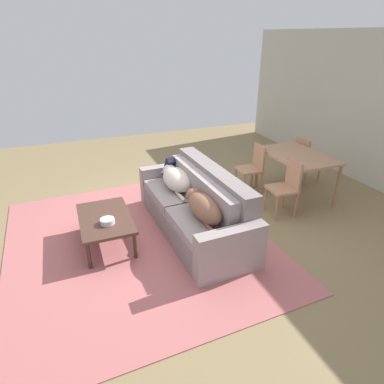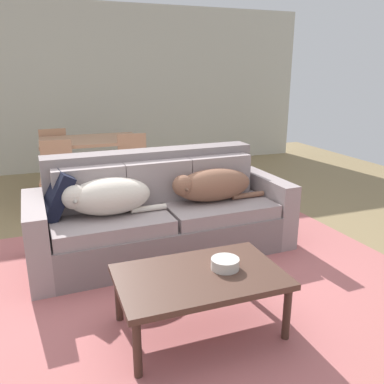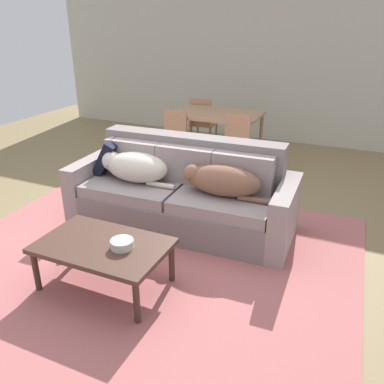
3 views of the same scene
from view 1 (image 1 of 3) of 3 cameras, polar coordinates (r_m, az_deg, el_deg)
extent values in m
plane|color=#8C764E|center=(5.03, -4.01, -5.51)|extent=(10.00, 10.00, 0.00)
cube|color=#BC6665|center=(4.68, -9.27, -8.37)|extent=(3.89, 3.52, 0.01)
cube|color=gray|center=(4.78, 0.11, -4.80)|extent=(2.04, 0.96, 0.35)
cube|color=gray|center=(5.08, -2.17, 0.12)|extent=(1.00, 0.89, 0.12)
cube|color=gray|center=(4.27, 2.84, -5.22)|extent=(1.00, 0.89, 0.12)
cube|color=gray|center=(4.67, 3.75, 1.55)|extent=(2.02, 0.31, 0.45)
cube|color=gray|center=(5.13, -1.33, 3.44)|extent=(0.62, 0.18, 0.38)
cube|color=gray|center=(4.61, 1.64, 0.75)|extent=(0.62, 0.18, 0.38)
cube|color=gray|center=(4.11, 5.33, -2.61)|extent=(0.62, 0.18, 0.38)
cube|color=gray|center=(5.62, -4.37, 1.64)|extent=(0.20, 0.89, 0.63)
cube|color=gray|center=(3.90, 6.70, -10.43)|extent=(0.20, 0.89, 0.63)
ellipsoid|color=beige|center=(4.97, -2.52, 2.20)|extent=(0.71, 0.42, 0.31)
sphere|color=beige|center=(5.20, -3.92, 3.71)|extent=(0.21, 0.21, 0.21)
cone|color=#A3978B|center=(5.18, -4.89, 3.45)|extent=(0.10, 0.12, 0.09)
cylinder|color=beige|center=(4.73, -2.01, -0.73)|extent=(0.31, 0.06, 0.05)
ellipsoid|color=brown|center=(4.17, 2.17, -2.72)|extent=(0.75, 0.33, 0.30)
sphere|color=brown|center=(4.40, 0.17, -0.60)|extent=(0.19, 0.19, 0.19)
cone|color=brown|center=(4.37, -0.88, -0.91)|extent=(0.09, 0.11, 0.09)
cylinder|color=brown|center=(3.95, 3.44, -6.56)|extent=(0.34, 0.06, 0.05)
cube|color=black|center=(5.37, -2.70, 4.35)|extent=(0.34, 0.44, 0.41)
cube|color=#4D3227|center=(4.53, -14.82, -4.45)|extent=(1.05, 0.66, 0.04)
cylinder|color=#422A21|center=(5.04, -18.48, -4.45)|extent=(0.05, 0.05, 0.37)
cylinder|color=#422A21|center=(4.23, -17.38, -10.53)|extent=(0.05, 0.05, 0.37)
cylinder|color=#422A21|center=(5.07, -12.19, -3.40)|extent=(0.05, 0.05, 0.37)
cylinder|color=#422A21|center=(4.27, -9.83, -9.20)|extent=(0.05, 0.05, 0.37)
cylinder|color=silver|center=(4.35, -14.42, -4.92)|extent=(0.18, 0.18, 0.07)
cube|color=tan|center=(5.83, 17.81, 6.03)|extent=(1.28, 0.87, 0.04)
cylinder|color=#996D50|center=(6.19, 11.22, 4.06)|extent=(0.05, 0.05, 0.74)
cylinder|color=#996D50|center=(5.33, 17.87, -0.39)|extent=(0.05, 0.05, 0.74)
cylinder|color=#996D50|center=(6.62, 16.87, 4.86)|extent=(0.05, 0.05, 0.74)
cylinder|color=#996D50|center=(5.82, 23.79, 0.85)|extent=(0.05, 0.05, 0.74)
cube|color=tan|center=(5.94, 9.82, 3.84)|extent=(0.42, 0.42, 0.04)
cube|color=tan|center=(5.94, 11.53, 6.06)|extent=(0.36, 0.06, 0.42)
cylinder|color=#A27355|center=(6.09, 7.51, 2.28)|extent=(0.04, 0.04, 0.41)
cylinder|color=#A27355|center=(5.81, 8.93, 1.01)|extent=(0.04, 0.04, 0.41)
cylinder|color=#A27355|center=(6.24, 10.34, 2.65)|extent=(0.04, 0.04, 0.41)
cylinder|color=#A27355|center=(5.97, 11.85, 1.43)|extent=(0.04, 0.04, 0.41)
cube|color=tan|center=(5.27, 15.27, 0.48)|extent=(0.42, 0.42, 0.04)
cube|color=tan|center=(5.28, 17.21, 3.03)|extent=(0.36, 0.06, 0.42)
cylinder|color=#A27355|center=(5.41, 12.53, -1.22)|extent=(0.04, 0.04, 0.42)
cylinder|color=#A27355|center=(5.16, 14.40, -2.83)|extent=(0.04, 0.04, 0.42)
cylinder|color=#A27355|center=(5.58, 15.55, -0.70)|extent=(0.04, 0.04, 0.42)
cylinder|color=#A27355|center=(5.34, 17.50, -2.24)|extent=(0.04, 0.04, 0.42)
cube|color=tan|center=(6.68, 19.38, 5.23)|extent=(0.42, 0.42, 0.04)
cube|color=tan|center=(6.49, 18.52, 6.94)|extent=(0.36, 0.06, 0.42)
cylinder|color=#A27355|center=(6.76, 21.13, 3.15)|extent=(0.04, 0.04, 0.41)
cylinder|color=#A27355|center=(6.98, 19.19, 4.15)|extent=(0.04, 0.04, 0.41)
cylinder|color=#A27355|center=(6.53, 19.02, 2.71)|extent=(0.04, 0.04, 0.41)
cylinder|color=#A27355|center=(6.76, 17.09, 3.75)|extent=(0.04, 0.04, 0.41)
camera|label=2|loc=(5.18, -41.68, 8.57)|focal=37.24mm
camera|label=3|loc=(2.93, -62.07, 1.85)|focal=37.70mm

